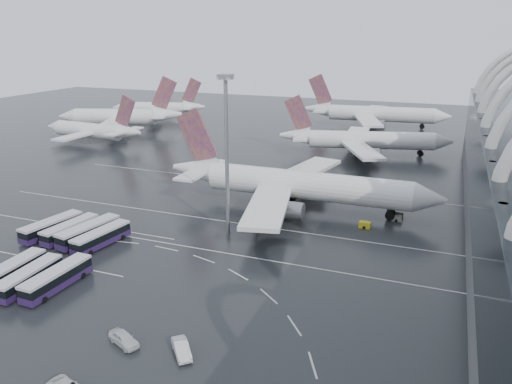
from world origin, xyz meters
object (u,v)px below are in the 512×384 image
(gse_cart_belly_d, at_px, (398,214))
(gse_cart_belly_b, at_px, (397,218))
(bus_row_near_c, at_px, (88,232))
(airliner_main, at_px, (293,185))
(bus_row_far_c, at_px, (57,278))
(bus_row_far_b, at_px, (29,277))
(bus_row_near_d, at_px, (101,237))
(bus_row_far_a, at_px, (11,272))
(jet_remote_mid, at_px, (123,117))
(airliner_gate_b, at_px, (362,140))
(bus_row_near_a, at_px, (52,227))
(van_curve_c, at_px, (182,349))
(jet_remote_far, at_px, (160,108))
(gse_cart_belly_c, at_px, (295,210))
(van_curve_b, at_px, (124,339))
(airliner_gate_c, at_px, (373,114))
(gse_cart_belly_a, at_px, (365,225))
(floodlight_mast, at_px, (226,137))
(jet_remote_west, at_px, (94,131))
(bus_row_near_b, at_px, (70,230))

(gse_cart_belly_d, bearing_deg, gse_cart_belly_b, -89.55)
(bus_row_near_c, bearing_deg, airliner_main, -33.75)
(bus_row_far_c, bearing_deg, bus_row_far_b, 107.69)
(bus_row_near_d, height_order, bus_row_far_a, bus_row_far_a)
(jet_remote_mid, xyz_separation_m, gse_cart_belly_b, (110.68, -61.42, -4.89))
(airliner_gate_b, xyz_separation_m, bus_row_far_b, (-32.22, -104.00, -3.02))
(airliner_gate_b, distance_m, bus_row_near_a, 97.16)
(airliner_gate_b, height_order, bus_row_near_c, airliner_gate_b)
(bus_row_far_c, relative_size, van_curve_c, 2.63)
(bus_row_far_c, height_order, gse_cart_belly_d, bus_row_far_c)
(jet_remote_mid, height_order, bus_row_near_a, jet_remote_mid)
(jet_remote_far, distance_m, bus_row_near_a, 132.15)
(gse_cart_belly_c, bearing_deg, airliner_main, 116.18)
(bus_row_near_d, bearing_deg, van_curve_b, -129.50)
(gse_cart_belly_c, bearing_deg, bus_row_near_c, -137.67)
(airliner_gate_c, xyz_separation_m, bus_row_near_a, (-39.47, -136.68, -3.47))
(airliner_gate_b, distance_m, gse_cart_belly_a, 62.29)
(jet_remote_far, xyz_separation_m, bus_row_near_a, (50.92, -121.91, -2.98))
(van_curve_b, bearing_deg, jet_remote_mid, 57.94)
(jet_remote_far, distance_m, floodlight_mast, 136.90)
(bus_row_far_c, relative_size, van_curve_b, 2.63)
(jet_remote_west, xyz_separation_m, gse_cart_belly_c, (84.62, -40.35, -3.95))
(jet_remote_west, height_order, gse_cart_belly_d, jet_remote_west)
(airliner_main, bearing_deg, bus_row_near_c, -134.04)
(van_curve_c, bearing_deg, airliner_gate_b, 47.47)
(airliner_gate_c, height_order, bus_row_near_d, airliner_gate_c)
(bus_row_near_a, distance_m, gse_cart_belly_a, 60.85)
(bus_row_far_b, xyz_separation_m, gse_cart_belly_d, (49.10, 51.76, -1.05))
(airliner_main, distance_m, van_curve_b, 56.67)
(bus_row_far_c, height_order, gse_cart_belly_c, bus_row_far_c)
(airliner_main, xyz_separation_m, bus_row_far_c, (-22.48, -48.00, -3.52))
(van_curve_c, distance_m, gse_cart_belly_d, 61.13)
(airliner_main, relative_size, jet_remote_mid, 1.29)
(gse_cart_belly_b, bearing_deg, airliner_gate_b, 107.10)
(floodlight_mast, bearing_deg, jet_remote_far, 127.00)
(airliner_gate_c, relative_size, gse_cart_belly_b, 28.29)
(airliner_main, relative_size, gse_cart_belly_c, 27.85)
(bus_row_far_a, relative_size, van_curve_c, 2.59)
(jet_remote_far, xyz_separation_m, gse_cart_belly_d, (111.60, -87.47, -4.12))
(airliner_gate_b, xyz_separation_m, gse_cart_belly_a, (11.39, -61.10, -4.04))
(van_curve_b, height_order, gse_cart_belly_b, van_curve_b)
(bus_row_far_b, xyz_separation_m, van_curve_b, (22.14, -7.09, -0.81))
(bus_row_near_b, height_order, bus_row_far_a, bus_row_far_a)
(airliner_main, height_order, gse_cart_belly_d, airliner_main)
(jet_remote_mid, bearing_deg, gse_cart_belly_c, 125.03)
(bus_row_near_c, bearing_deg, floodlight_mast, -50.90)
(bus_row_far_b, bearing_deg, gse_cart_belly_d, -45.90)
(gse_cart_belly_a, bearing_deg, van_curve_b, -113.24)
(floodlight_mast, relative_size, gse_cart_belly_d, 14.09)
(airliner_main, bearing_deg, bus_row_near_a, -140.55)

